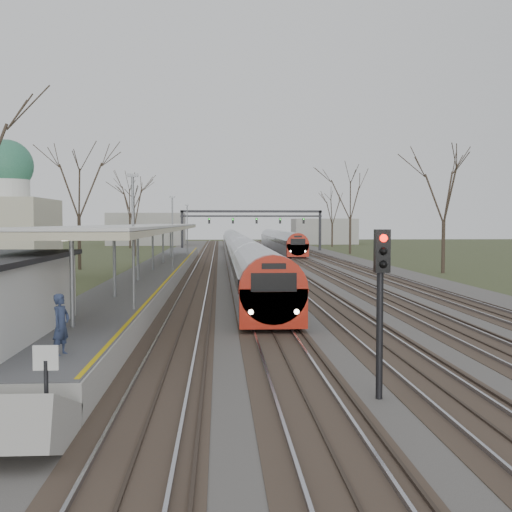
# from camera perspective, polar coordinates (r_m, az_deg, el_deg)

# --- Properties ---
(ground) EXTENTS (300.00, 300.00, 0.00)m
(ground) POSITION_cam_1_polar(r_m,az_deg,el_deg) (11.76, 20.61, -18.44)
(ground) COLOR #384223
(ground) RESTS_ON ground
(track_bed) EXTENTS (24.00, 160.00, 0.22)m
(track_bed) POSITION_cam_1_polar(r_m,az_deg,el_deg) (65.30, 0.92, -0.69)
(track_bed) COLOR #474442
(track_bed) RESTS_ON ground
(platform) EXTENTS (3.50, 69.00, 1.00)m
(platform) POSITION_cam_1_polar(r_m,az_deg,el_deg) (47.85, -8.72, -1.54)
(platform) COLOR #9E9B93
(platform) RESTS_ON ground
(canopy) EXTENTS (4.10, 50.00, 3.11)m
(canopy) POSITION_cam_1_polar(r_m,az_deg,el_deg) (43.22, -9.32, 2.52)
(canopy) COLOR slate
(canopy) RESTS_ON platform
(signal_gantry) EXTENTS (21.00, 0.59, 6.08)m
(signal_gantry) POSITION_cam_1_polar(r_m,az_deg,el_deg) (95.10, -0.38, 3.39)
(signal_gantry) COLOR black
(signal_gantry) RESTS_ON ground
(tree_west_far) EXTENTS (5.50, 5.50, 11.33)m
(tree_west_far) POSITION_cam_1_polar(r_m,az_deg,el_deg) (59.44, -15.51, 6.52)
(tree_west_far) COLOR #2D231C
(tree_west_far) RESTS_ON ground
(tree_east_far) EXTENTS (5.00, 5.00, 10.30)m
(tree_east_far) POSITION_cam_1_polar(r_m,az_deg,el_deg) (55.27, 16.39, 6.02)
(tree_east_far) COLOR #2D231C
(tree_east_far) RESTS_ON ground
(train_near) EXTENTS (2.62, 90.21, 3.05)m
(train_near) POSITION_cam_1_polar(r_m,az_deg,el_deg) (68.49, -1.59, 0.67)
(train_near) COLOR #A0A2AA
(train_near) RESTS_ON ground
(train_far) EXTENTS (2.62, 45.21, 3.05)m
(train_far) POSITION_cam_1_polar(r_m,az_deg,el_deg) (95.93, 2.11, 1.34)
(train_far) COLOR #A0A2AA
(train_far) RESTS_ON ground
(passenger) EXTENTS (0.54, 0.65, 1.53)m
(passenger) POSITION_cam_1_polar(r_m,az_deg,el_deg) (16.44, -16.94, -5.87)
(passenger) COLOR #2A3552
(passenger) RESTS_ON platform
(signal_post) EXTENTS (0.35, 0.45, 4.10)m
(signal_post) POSITION_cam_1_polar(r_m,az_deg,el_deg) (15.22, 11.04, -2.84)
(signal_post) COLOR black
(signal_post) RESTS_ON ground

